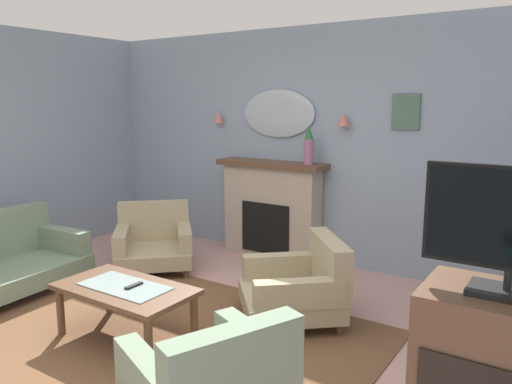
{
  "coord_description": "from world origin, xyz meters",
  "views": [
    {
      "loc": [
        2.61,
        -2.45,
        1.85
      ],
      "look_at": [
        0.03,
        1.46,
        1.0
      ],
      "focal_mm": 34.91,
      "sensor_mm": 36.0,
      "label": 1
    }
  ],
  "objects_px": {
    "fireplace": "(271,211)",
    "framed_picture": "(406,112)",
    "wall_sconce_left": "(218,117)",
    "mantel_vase_right": "(309,146)",
    "armchair_by_coffee_table": "(301,285)",
    "tv_cabinet": "(499,377)",
    "coffee_table": "(125,293)",
    "armchair_in_corner": "(154,241)",
    "armchair_beside_couch": "(212,379)",
    "wall_mirror": "(278,114)",
    "tv_remote": "(134,286)",
    "wall_sconce_right": "(343,120)"
  },
  "relations": [
    {
      "from": "fireplace",
      "to": "tv_remote",
      "type": "relative_size",
      "value": 8.5
    },
    {
      "from": "armchair_in_corner",
      "to": "tv_cabinet",
      "type": "relative_size",
      "value": 1.27
    },
    {
      "from": "mantel_vase_right",
      "to": "tv_cabinet",
      "type": "bearing_deg",
      "value": -44.4
    },
    {
      "from": "armchair_by_coffee_table",
      "to": "framed_picture",
      "type": "bearing_deg",
      "value": 76.51
    },
    {
      "from": "wall_sconce_left",
      "to": "wall_sconce_right",
      "type": "distance_m",
      "value": 1.7
    },
    {
      "from": "armchair_by_coffee_table",
      "to": "tv_cabinet",
      "type": "distance_m",
      "value": 1.89
    },
    {
      "from": "armchair_in_corner",
      "to": "tv_remote",
      "type": "bearing_deg",
      "value": -49.79
    },
    {
      "from": "wall_sconce_right",
      "to": "framed_picture",
      "type": "bearing_deg",
      "value": 5.27
    },
    {
      "from": "fireplace",
      "to": "coffee_table",
      "type": "height_order",
      "value": "fireplace"
    },
    {
      "from": "fireplace",
      "to": "framed_picture",
      "type": "height_order",
      "value": "framed_picture"
    },
    {
      "from": "tv_cabinet",
      "to": "fireplace",
      "type": "bearing_deg",
      "value": 140.86
    },
    {
      "from": "wall_sconce_left",
      "to": "wall_sconce_right",
      "type": "height_order",
      "value": "same"
    },
    {
      "from": "framed_picture",
      "to": "wall_sconce_left",
      "type": "bearing_deg",
      "value": -178.54
    },
    {
      "from": "fireplace",
      "to": "mantel_vase_right",
      "type": "height_order",
      "value": "mantel_vase_right"
    },
    {
      "from": "framed_picture",
      "to": "tv_cabinet",
      "type": "height_order",
      "value": "framed_picture"
    },
    {
      "from": "wall_sconce_left",
      "to": "armchair_in_corner",
      "type": "distance_m",
      "value": 1.78
    },
    {
      "from": "wall_sconce_right",
      "to": "tv_cabinet",
      "type": "height_order",
      "value": "wall_sconce_right"
    },
    {
      "from": "tv_remote",
      "to": "armchair_in_corner",
      "type": "relative_size",
      "value": 0.14
    },
    {
      "from": "armchair_beside_couch",
      "to": "tv_cabinet",
      "type": "height_order",
      "value": "tv_cabinet"
    },
    {
      "from": "wall_sconce_left",
      "to": "framed_picture",
      "type": "height_order",
      "value": "framed_picture"
    },
    {
      "from": "coffee_table",
      "to": "armchair_beside_couch",
      "type": "relative_size",
      "value": 1.03
    },
    {
      "from": "fireplace",
      "to": "coffee_table",
      "type": "relative_size",
      "value": 1.24
    },
    {
      "from": "framed_picture",
      "to": "mantel_vase_right",
      "type": "bearing_deg",
      "value": -169.8
    },
    {
      "from": "wall_mirror",
      "to": "armchair_in_corner",
      "type": "bearing_deg",
      "value": -126.83
    },
    {
      "from": "wall_mirror",
      "to": "tv_remote",
      "type": "distance_m",
      "value": 2.86
    },
    {
      "from": "wall_mirror",
      "to": "wall_sconce_right",
      "type": "height_order",
      "value": "wall_mirror"
    },
    {
      "from": "coffee_table",
      "to": "mantel_vase_right",
      "type": "bearing_deg",
      "value": 82.37
    },
    {
      "from": "mantel_vase_right",
      "to": "tv_cabinet",
      "type": "relative_size",
      "value": 0.49
    },
    {
      "from": "armchair_in_corner",
      "to": "armchair_beside_couch",
      "type": "bearing_deg",
      "value": -38.85
    },
    {
      "from": "wall_sconce_left",
      "to": "mantel_vase_right",
      "type": "bearing_deg",
      "value": -5.08
    },
    {
      "from": "armchair_in_corner",
      "to": "mantel_vase_right",
      "type": "bearing_deg",
      "value": 36.37
    },
    {
      "from": "mantel_vase_right",
      "to": "wall_sconce_left",
      "type": "xyz_separation_m",
      "value": [
        -1.35,
        0.12,
        0.29
      ]
    },
    {
      "from": "tv_remote",
      "to": "armchair_beside_couch",
      "type": "xyz_separation_m",
      "value": [
        1.16,
        -0.5,
        -0.15
      ]
    },
    {
      "from": "coffee_table",
      "to": "armchair_in_corner",
      "type": "height_order",
      "value": "armchair_in_corner"
    },
    {
      "from": "wall_sconce_left",
      "to": "armchair_beside_couch",
      "type": "height_order",
      "value": "wall_sconce_left"
    },
    {
      "from": "fireplace",
      "to": "armchair_beside_couch",
      "type": "distance_m",
      "value": 3.25
    },
    {
      "from": "fireplace",
      "to": "armchair_beside_couch",
      "type": "xyz_separation_m",
      "value": [
        1.41,
        -2.92,
        -0.27
      ]
    },
    {
      "from": "wall_sconce_left",
      "to": "armchair_in_corner",
      "type": "xyz_separation_m",
      "value": [
        -0.05,
        -1.15,
        -1.35
      ]
    },
    {
      "from": "mantel_vase_right",
      "to": "framed_picture",
      "type": "bearing_deg",
      "value": 10.2
    },
    {
      "from": "wall_mirror",
      "to": "coffee_table",
      "type": "xyz_separation_m",
      "value": [
        0.18,
        -2.59,
        -1.33
      ]
    },
    {
      "from": "mantel_vase_right",
      "to": "coffee_table",
      "type": "distance_m",
      "value": 2.63
    },
    {
      "from": "wall_sconce_left",
      "to": "framed_picture",
      "type": "relative_size",
      "value": 0.39
    },
    {
      "from": "fireplace",
      "to": "tv_remote",
      "type": "height_order",
      "value": "fireplace"
    },
    {
      "from": "armchair_by_coffee_table",
      "to": "wall_mirror",
      "type": "bearing_deg",
      "value": 127.19
    },
    {
      "from": "coffee_table",
      "to": "armchair_in_corner",
      "type": "bearing_deg",
      "value": 127.8
    },
    {
      "from": "mantel_vase_right",
      "to": "tv_remote",
      "type": "height_order",
      "value": "mantel_vase_right"
    },
    {
      "from": "wall_mirror",
      "to": "framed_picture",
      "type": "height_order",
      "value": "wall_mirror"
    },
    {
      "from": "wall_sconce_right",
      "to": "armchair_in_corner",
      "type": "height_order",
      "value": "wall_sconce_right"
    },
    {
      "from": "tv_remote",
      "to": "mantel_vase_right",
      "type": "bearing_deg",
      "value": 84.03
    },
    {
      "from": "wall_sconce_right",
      "to": "tv_cabinet",
      "type": "relative_size",
      "value": 0.16
    }
  ]
}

